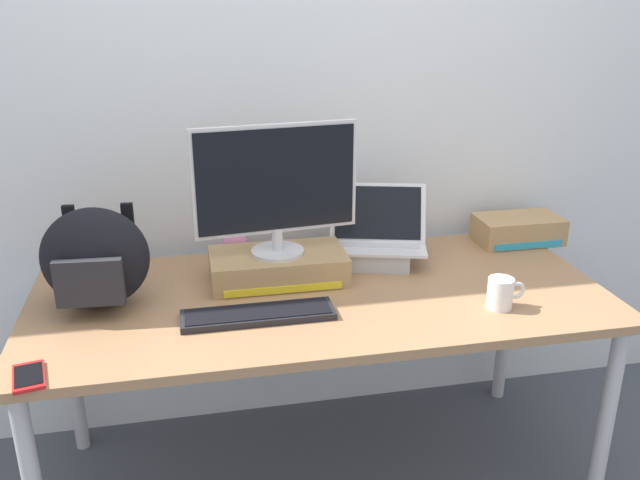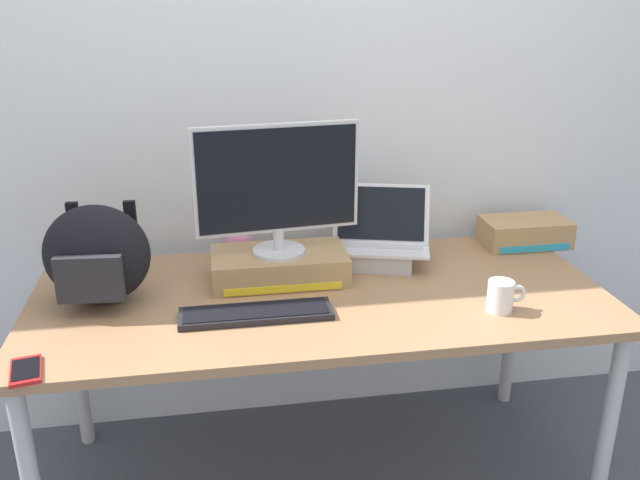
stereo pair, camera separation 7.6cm
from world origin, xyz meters
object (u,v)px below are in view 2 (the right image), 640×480
at_px(toner_box_yellow, 279,266).
at_px(plush_toy, 239,245).
at_px(cell_phone, 26,370).
at_px(toner_box_cyan, 525,232).
at_px(coffee_mug, 501,296).
at_px(messenger_backpack, 97,255).
at_px(external_keyboard, 256,313).
at_px(desktop_monitor, 277,186).
at_px(open_laptop, 380,247).

relative_size(toner_box_yellow, plush_toy, 4.58).
height_order(cell_phone, toner_box_cyan, toner_box_cyan).
bearing_deg(coffee_mug, toner_box_yellow, 151.43).
height_order(messenger_backpack, cell_phone, messenger_backpack).
height_order(coffee_mug, plush_toy, plush_toy).
bearing_deg(plush_toy, toner_box_yellow, -59.57).
bearing_deg(external_keyboard, plush_toy, 92.94).
xyz_separation_m(external_keyboard, toner_box_cyan, (1.06, 0.44, 0.04)).
bearing_deg(desktop_monitor, cell_phone, -151.83).
xyz_separation_m(open_laptop, external_keyboard, (-0.47, -0.35, -0.05)).
distance_m(toner_box_yellow, open_laptop, 0.38).
distance_m(toner_box_yellow, desktop_monitor, 0.28).
distance_m(coffee_mug, plush_toy, 0.94).
relative_size(toner_box_yellow, desktop_monitor, 0.83).
relative_size(toner_box_yellow, toner_box_cyan, 1.40).
height_order(external_keyboard, cell_phone, external_keyboard).
xyz_separation_m(open_laptop, plush_toy, (-0.49, 0.13, -0.01)).
bearing_deg(toner_box_cyan, desktop_monitor, -169.82).
bearing_deg(messenger_backpack, coffee_mug, -7.96).
bearing_deg(toner_box_yellow, cell_phone, -145.73).
relative_size(messenger_backpack, coffee_mug, 2.78).
bearing_deg(coffee_mug, cell_phone, -174.35).
xyz_separation_m(desktop_monitor, toner_box_cyan, (0.96, 0.17, -0.27)).
height_order(toner_box_yellow, messenger_backpack, messenger_backpack).
bearing_deg(plush_toy, external_keyboard, -87.06).
xyz_separation_m(messenger_backpack, toner_box_cyan, (1.52, 0.25, -0.11)).
distance_m(messenger_backpack, toner_box_cyan, 1.55).
distance_m(plush_toy, toner_box_cyan, 1.08).
height_order(toner_box_yellow, cell_phone, toner_box_yellow).
bearing_deg(cell_phone, open_laptop, 15.91).
relative_size(open_laptop, external_keyboard, 0.84).
bearing_deg(plush_toy, desktop_monitor, -59.67).
xyz_separation_m(toner_box_yellow, coffee_mug, (0.64, -0.35, 0.00)).
distance_m(messenger_backpack, coffee_mug, 1.24).
height_order(external_keyboard, coffee_mug, coffee_mug).
bearing_deg(desktop_monitor, coffee_mug, -34.52).
xyz_separation_m(coffee_mug, cell_phone, (-1.34, -0.13, -0.04)).
bearing_deg(desktop_monitor, plush_toy, 114.30).
xyz_separation_m(toner_box_yellow, external_keyboard, (-0.10, -0.27, -0.04)).
bearing_deg(messenger_backpack, toner_box_yellow, 12.68).
distance_m(toner_box_yellow, messenger_backpack, 0.58).
height_order(coffee_mug, toner_box_cyan, toner_box_cyan).
xyz_separation_m(toner_box_yellow, plush_toy, (-0.12, 0.21, 0.00)).
height_order(toner_box_yellow, toner_box_cyan, toner_box_cyan).
bearing_deg(toner_box_cyan, messenger_backpack, -170.59).
bearing_deg(toner_box_yellow, external_keyboard, -110.42).
height_order(toner_box_yellow, coffee_mug, coffee_mug).
relative_size(toner_box_yellow, cell_phone, 3.01).
xyz_separation_m(toner_box_yellow, toner_box_cyan, (0.96, 0.17, 0.00)).
bearing_deg(coffee_mug, toner_box_cyan, 58.26).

